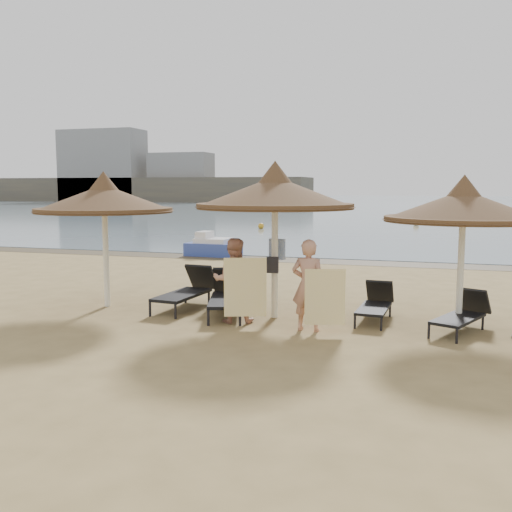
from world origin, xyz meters
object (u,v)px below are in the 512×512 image
at_px(palapa_center, 275,193).
at_px(pedal_boat, 213,247).
at_px(palapa_right, 463,207).
at_px(person_left, 233,274).
at_px(lounger_near_right, 376,303).
at_px(lounger_far_right, 463,313).
at_px(person_right, 308,278).
at_px(lounger_far_left, 188,290).
at_px(palapa_left, 104,199).
at_px(lounger_near_left, 227,294).

height_order(palapa_center, pedal_boat, palapa_center).
relative_size(palapa_center, pedal_boat, 1.55).
bearing_deg(palapa_right, palapa_center, -178.96).
relative_size(person_left, pedal_boat, 0.94).
bearing_deg(pedal_boat, palapa_right, -44.34).
relative_size(palapa_right, lounger_near_right, 1.74).
bearing_deg(lounger_far_right, palapa_right, 135.77).
bearing_deg(pedal_boat, person_right, -57.14).
xyz_separation_m(palapa_right, lounger_far_left, (-5.54, 0.30, -1.86)).
bearing_deg(lounger_far_right, palapa_left, -156.24).
distance_m(person_left, pedal_boat, 10.75).
relative_size(lounger_near_right, pedal_boat, 0.81).
relative_size(palapa_center, person_right, 1.61).
height_order(palapa_center, lounger_far_left, palapa_center).
distance_m(palapa_left, lounger_near_left, 3.37).
relative_size(palapa_right, person_left, 1.50).
height_order(lounger_near_left, pedal_boat, pedal_boat).
distance_m(person_left, person_right, 1.53).
xyz_separation_m(lounger_far_left, pedal_boat, (-2.83, 8.89, -0.05)).
relative_size(lounger_near_left, person_right, 1.07).
bearing_deg(person_left, palapa_right, 174.23).
distance_m(lounger_far_left, person_right, 3.19).
bearing_deg(person_left, palapa_left, -25.67).
height_order(palapa_center, person_left, palapa_center).
bearing_deg(lounger_far_left, palapa_right, 2.27).
relative_size(lounger_near_right, person_right, 0.84).
height_order(palapa_right, person_left, palapa_right).
relative_size(palapa_left, pedal_boat, 1.46).
relative_size(lounger_far_left, lounger_near_right, 1.22).
bearing_deg(lounger_near_left, lounger_near_right, -10.37).
distance_m(lounger_near_left, lounger_near_right, 3.02).
bearing_deg(palapa_center, lounger_near_left, 175.74).
bearing_deg(lounger_far_left, pedal_boat, 113.02).
bearing_deg(lounger_far_right, person_right, -140.07).
xyz_separation_m(palapa_left, palapa_right, (7.29, 0.10, -0.09)).
relative_size(palapa_right, lounger_far_left, 1.42).
distance_m(lounger_near_left, pedal_boat, 9.95).
relative_size(lounger_near_left, lounger_near_right, 1.27).
xyz_separation_m(lounger_far_left, person_left, (1.38, -0.98, 0.56)).
distance_m(palapa_right, person_left, 4.41).
bearing_deg(lounger_near_right, lounger_far_right, -12.81).
relative_size(palapa_center, palapa_right, 1.10).
xyz_separation_m(lounger_near_left, lounger_far_right, (4.60, -0.17, -0.07)).
bearing_deg(lounger_far_right, pedal_boat, 156.25).
xyz_separation_m(palapa_center, palapa_right, (3.50, 0.06, -0.23)).
bearing_deg(palapa_right, lounger_far_right, -68.44).
xyz_separation_m(person_left, person_right, (1.51, -0.23, 0.03)).
xyz_separation_m(lounger_near_right, lounger_far_right, (1.60, -0.48, 0.00)).
height_order(lounger_near_right, person_left, person_left).
relative_size(palapa_right, lounger_far_right, 1.67).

